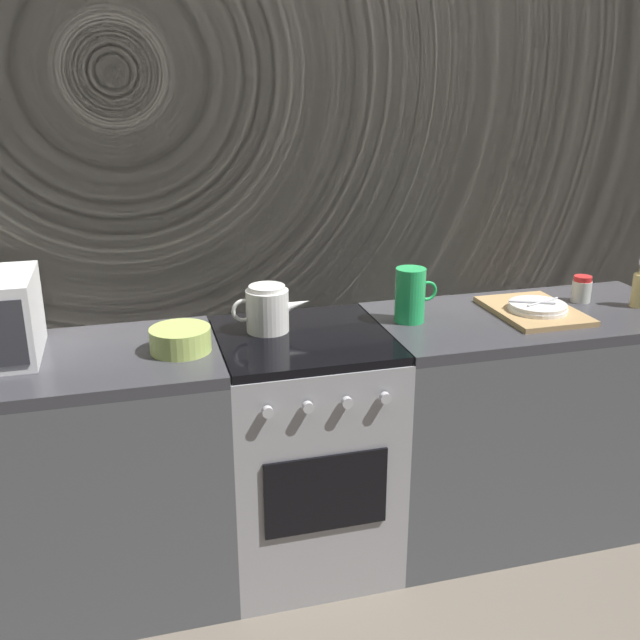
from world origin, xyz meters
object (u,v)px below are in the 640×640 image
object	(u,v)px
stove_unit	(304,450)
pitcher	(411,295)
kettle	(268,309)
spice_jar	(582,289)
mixing_bowl	(180,340)
dish_pile	(535,310)

from	to	relation	value
stove_unit	pitcher	bearing A→B (deg)	5.97
stove_unit	kettle	bearing A→B (deg)	144.42
spice_jar	mixing_bowl	bearing A→B (deg)	-175.54
mixing_bowl	spice_jar	bearing A→B (deg)	4.46
stove_unit	mixing_bowl	size ratio (longest dim) A/B	4.50
mixing_bowl	pitcher	xyz separation A→B (m)	(0.84, 0.08, 0.06)
kettle	pitcher	world-z (taller)	pitcher
pitcher	dish_pile	world-z (taller)	pitcher
kettle	mixing_bowl	xyz separation A→B (m)	(-0.31, -0.12, -0.04)
stove_unit	dish_pile	size ratio (longest dim) A/B	2.25
pitcher	dish_pile	size ratio (longest dim) A/B	0.50
pitcher	dish_pile	xyz separation A→B (m)	(0.49, -0.05, -0.08)
kettle	spice_jar	xyz separation A→B (m)	(1.27, 0.01, -0.03)
stove_unit	pitcher	xyz separation A→B (m)	(0.41, 0.04, 0.55)
stove_unit	kettle	size ratio (longest dim) A/B	3.16
pitcher	kettle	bearing A→B (deg)	176.29
mixing_bowl	dish_pile	distance (m)	1.33
mixing_bowl	dish_pile	size ratio (longest dim) A/B	0.50
kettle	dish_pile	size ratio (longest dim) A/B	0.71
mixing_bowl	pitcher	world-z (taller)	pitcher
stove_unit	mixing_bowl	world-z (taller)	mixing_bowl
pitcher	stove_unit	bearing A→B (deg)	-174.03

